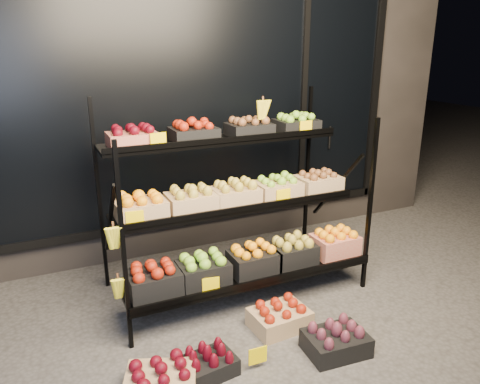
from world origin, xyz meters
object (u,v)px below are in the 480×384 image
floor_crate_midleft (208,363)px  floor_crate_midright (280,316)px  floor_crate_left (161,381)px  display_rack (237,205)px

floor_crate_midleft → floor_crate_midright: bearing=13.5°
floor_crate_left → display_rack: bearing=66.9°
floor_crate_left → floor_crate_midleft: 0.34m
display_rack → floor_crate_midright: bearing=-85.0°
floor_crate_midright → floor_crate_left: bearing=-166.3°
display_rack → floor_crate_left: 1.52m
floor_crate_midright → display_rack: bearing=91.4°
floor_crate_left → floor_crate_midright: bearing=38.8°
floor_crate_left → floor_crate_midright: 1.06m
floor_crate_left → floor_crate_midright: size_ratio=1.16×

